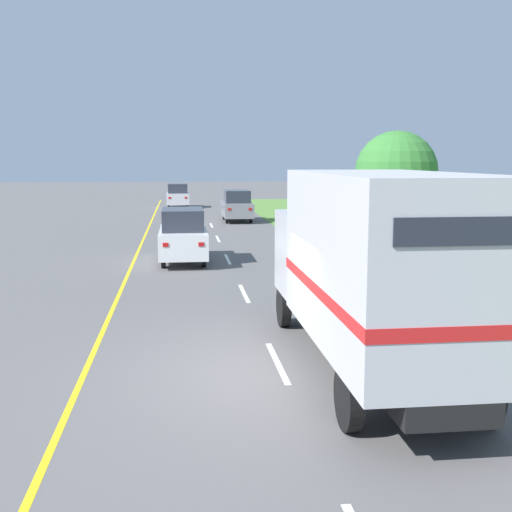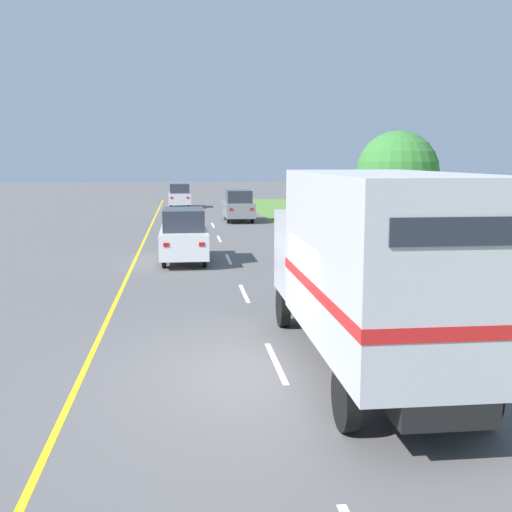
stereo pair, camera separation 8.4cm
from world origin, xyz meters
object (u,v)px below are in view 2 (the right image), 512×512
highway_sign (487,242)px  roadside_tree_mid (398,172)px  lead_car_white (184,235)px  roadside_tree_far (392,164)px  lead_car_grey_ahead (239,206)px  lead_car_silver_ahead (180,196)px  horse_trailer_truck (372,265)px  delineator_post (451,317)px

highway_sign → roadside_tree_mid: roadside_tree_mid is taller
lead_car_white → roadside_tree_far: 17.38m
lead_car_white → roadside_tree_mid: 10.47m
lead_car_grey_ahead → lead_car_silver_ahead: 12.67m
lead_car_grey_ahead → highway_sign: bearing=-78.4°
lead_car_grey_ahead → highway_sign: highway_sign is taller
horse_trailer_truck → lead_car_silver_ahead: bearing=95.0°
highway_sign → lead_car_silver_ahead: bearing=103.5°
highway_sign → delineator_post: size_ratio=2.77×
lead_car_grey_ahead → roadside_tree_mid: roadside_tree_mid is taller
highway_sign → roadside_tree_far: (3.86, 19.98, 1.96)m
roadside_tree_far → delineator_post: size_ratio=5.46×
lead_car_grey_ahead → highway_sign: (4.90, -23.88, 0.68)m
lead_car_white → lead_car_grey_ahead: lead_car_white is taller
horse_trailer_truck → lead_car_silver_ahead: horse_trailer_truck is taller
lead_car_white → delineator_post: lead_car_white is taller
lead_car_white → highway_sign: size_ratio=1.68×
lead_car_silver_ahead → horse_trailer_truck: bearing=-85.0°
lead_car_grey_ahead → delineator_post: 27.59m
horse_trailer_truck → roadside_tree_mid: 18.19m
lead_car_grey_ahead → roadside_tree_far: size_ratio=0.79×
lead_car_silver_ahead → roadside_tree_mid: (9.89, -24.65, 2.38)m
highway_sign → roadside_tree_mid: size_ratio=0.50×
lead_car_white → lead_car_grey_ahead: (3.51, 15.92, -0.04)m
highway_sign → delineator_post: (-2.55, -3.61, -1.17)m
lead_car_silver_ahead → roadside_tree_far: roadside_tree_far is taller
horse_trailer_truck → roadside_tree_far: roadside_tree_far is taller
roadside_tree_far → lead_car_silver_ahead: bearing=128.1°
lead_car_white → roadside_tree_far: (12.27, 12.03, 2.60)m
horse_trailer_truck → roadside_tree_mid: bearing=69.9°
lead_car_silver_ahead → delineator_post: lead_car_silver_ahead is taller
lead_car_grey_ahead → delineator_post: (2.35, -27.49, -0.49)m
highway_sign → roadside_tree_far: roadside_tree_far is taller
horse_trailer_truck → lead_car_white: size_ratio=1.82×
horse_trailer_truck → highway_sign: horse_trailer_truck is taller
lead_car_white → lead_car_silver_ahead: (-0.26, 28.02, -0.05)m
highway_sign → roadside_tree_far: size_ratio=0.51×
lead_car_white → delineator_post: bearing=-63.1°
horse_trailer_truck → lead_car_grey_ahead: horse_trailer_truck is taller
horse_trailer_truck → highway_sign: (5.02, 5.71, -0.39)m
highway_sign → horse_trailer_truck: bearing=-131.4°
horse_trailer_truck → lead_car_silver_ahead: 41.86m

